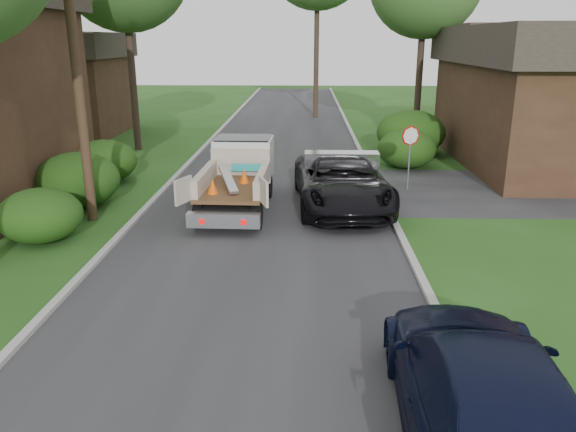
% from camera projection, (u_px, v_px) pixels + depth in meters
% --- Properties ---
extents(ground, '(120.00, 120.00, 0.00)m').
position_uv_depth(ground, '(248.00, 288.00, 13.05)').
color(ground, '#234A15').
rests_on(ground, ground).
extents(road, '(8.00, 90.00, 0.02)m').
position_uv_depth(road, '(273.00, 183.00, 22.58)').
color(road, '#28282B').
rests_on(road, ground).
extents(curb_left, '(0.20, 90.00, 0.12)m').
position_uv_depth(curb_left, '(172.00, 181.00, 22.69)').
color(curb_left, '#9E9E99').
rests_on(curb_left, ground).
extents(curb_right, '(0.20, 90.00, 0.12)m').
position_uv_depth(curb_right, '(375.00, 182.00, 22.44)').
color(curb_right, '#9E9E99').
rests_on(curb_right, ground).
extents(stop_sign, '(0.71, 0.32, 2.48)m').
position_uv_depth(stop_sign, '(410.00, 144.00, 20.93)').
color(stop_sign, slate).
rests_on(stop_sign, ground).
extents(utility_pole, '(2.42, 1.25, 10.00)m').
position_uv_depth(utility_pole, '(75.00, 52.00, 16.41)').
color(utility_pole, '#382619').
rests_on(utility_pole, ground).
extents(house_left_far, '(7.56, 7.56, 6.00)m').
position_uv_depth(house_left_far, '(59.00, 83.00, 33.51)').
color(house_left_far, '#392317').
rests_on(house_left_far, ground).
extents(house_right, '(9.72, 12.96, 6.20)m').
position_uv_depth(house_right, '(568.00, 95.00, 25.04)').
color(house_right, '#392317').
rests_on(house_right, ground).
extents(hedge_left_a, '(2.34, 2.34, 1.53)m').
position_uv_depth(hedge_left_a, '(40.00, 215.00, 15.87)').
color(hedge_left_a, '#123B0D').
rests_on(hedge_left_a, ground).
extents(hedge_left_b, '(2.86, 2.86, 1.87)m').
position_uv_depth(hedge_left_b, '(77.00, 180.00, 19.16)').
color(hedge_left_b, '#123B0D').
rests_on(hedge_left_b, ground).
extents(hedge_left_c, '(2.60, 2.60, 1.70)m').
position_uv_depth(hedge_left_c, '(104.00, 161.00, 22.53)').
color(hedge_left_c, '#123B0D').
rests_on(hedge_left_c, ground).
extents(hedge_right_a, '(2.60, 2.60, 1.70)m').
position_uv_depth(hedge_right_a, '(406.00, 149.00, 25.01)').
color(hedge_right_a, '#123B0D').
rests_on(hedge_right_a, ground).
extents(hedge_right_b, '(3.38, 3.38, 2.21)m').
position_uv_depth(hedge_right_b, '(411.00, 133.00, 27.77)').
color(hedge_right_b, '#123B0D').
rests_on(hedge_right_b, ground).
extents(flatbed_truck, '(2.68, 5.77, 2.16)m').
position_uv_depth(flatbed_truck, '(240.00, 171.00, 19.44)').
color(flatbed_truck, black).
rests_on(flatbed_truck, ground).
extents(black_pickup, '(3.39, 6.63, 1.79)m').
position_uv_depth(black_pickup, '(342.00, 182.00, 19.07)').
color(black_pickup, black).
rests_on(black_pickup, ground).
extents(navy_suv, '(2.66, 5.96, 1.70)m').
position_uv_depth(navy_suv, '(483.00, 392.00, 7.79)').
color(navy_suv, black).
rests_on(navy_suv, ground).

